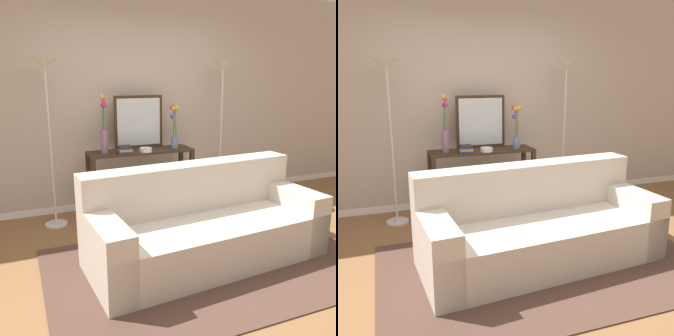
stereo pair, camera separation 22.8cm
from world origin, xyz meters
The scene contains 13 objects.
ground_plane centered at (0.00, 0.00, -0.01)m, with size 16.00×16.00×0.02m, color brown.
back_wall centered at (0.00, 2.05, 1.40)m, with size 12.00×0.15×2.79m.
area_rug centered at (0.11, 0.05, 0.01)m, with size 2.95×1.82×0.01m.
couch centered at (0.11, 0.21, 0.31)m, with size 2.26×1.04×0.88m.
console_table centered at (-0.05, 1.61, 0.56)m, with size 1.30×0.39×0.81m.
floor_lamp_left centered at (-1.11, 1.58, 1.47)m, with size 0.28×0.28×1.87m.
floor_lamp_right centered at (1.07, 1.58, 1.48)m, with size 0.28×0.28×1.88m.
wall_mirror centered at (-0.01, 1.78, 1.14)m, with size 0.63×0.02×0.66m.
vase_tall_flowers centered at (-0.49, 1.62, 1.08)m, with size 0.09×0.10×0.68m.
vase_short_flowers centered at (0.40, 1.59, 1.07)m, with size 0.11×0.12×0.55m.
fruit_bowl centered at (-0.02, 1.49, 0.83)m, with size 0.15×0.15×0.05m.
book_stack centered at (-0.27, 1.50, 0.85)m, with size 0.18×0.13×0.09m.
book_row_under_console centered at (-0.39, 1.61, 0.06)m, with size 0.36×0.18×0.12m.
Camera 1 is at (-1.45, -2.65, 1.69)m, focal length 39.54 mm.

